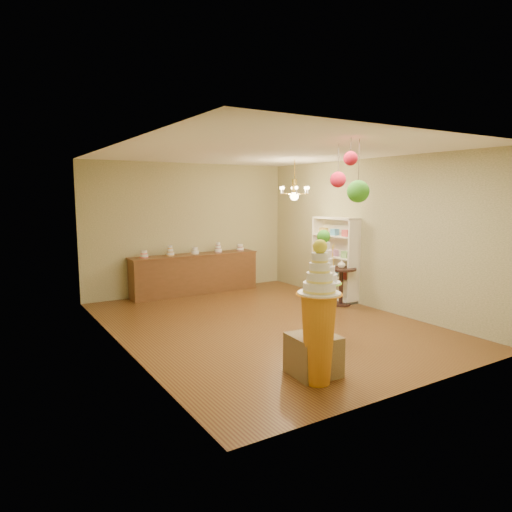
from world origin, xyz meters
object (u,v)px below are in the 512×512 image
pedestal_green (322,300)px  sideboard (195,273)px  round_table (341,281)px  pedestal_orange (318,326)px

pedestal_green → sideboard: pedestal_green is taller
pedestal_green → round_table: pedestal_green is taller
pedestal_green → round_table: (2.05, 1.84, -0.23)m
pedestal_orange → round_table: bearing=43.9°
pedestal_green → pedestal_orange: (-0.89, -0.99, -0.02)m
pedestal_green → pedestal_orange: size_ratio=1.01×
pedestal_orange → sideboard: 5.54m
pedestal_green → sideboard: size_ratio=0.58×
pedestal_orange → round_table: (2.95, 2.83, -0.21)m
pedestal_orange → pedestal_green: bearing=48.0°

